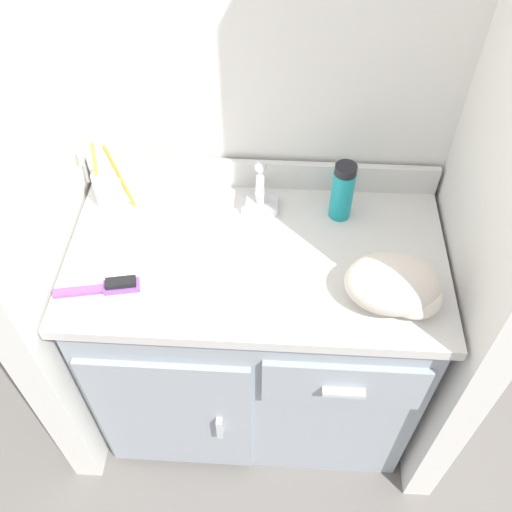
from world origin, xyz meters
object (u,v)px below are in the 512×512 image
Objects in this scene: shaving_cream_can at (342,191)px; hand_towel at (397,286)px; toothbrush_cup at (110,188)px; hairbrush at (109,287)px.

shaving_cream_can is 0.75× the size of hand_towel.
hand_towel is (0.11, -0.26, -0.03)m from shaving_cream_can.
toothbrush_cup reaches higher than shaving_cream_can.
hairbrush is at bearing -152.88° from shaving_cream_can.
hairbrush is (-0.52, -0.27, -0.07)m from shaving_cream_can.
hairbrush is 0.91× the size of hand_towel.
toothbrush_cup reaches higher than hand_towel.
hairbrush is 0.63m from hand_towel.
shaving_cream_can is at bearing -0.65° from toothbrush_cup.
toothbrush_cup is 1.06× the size of hairbrush.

